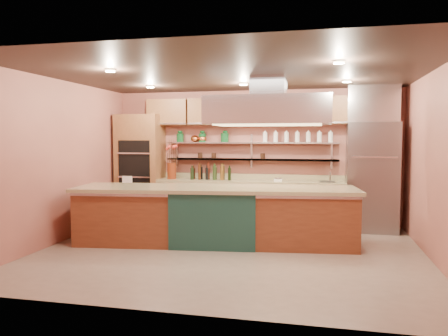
% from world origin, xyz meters
% --- Properties ---
extents(floor, '(6.00, 5.00, 0.02)m').
position_xyz_m(floor, '(0.00, 0.00, -0.01)').
color(floor, gray).
rests_on(floor, ground).
extents(ceiling, '(6.00, 5.00, 0.02)m').
position_xyz_m(ceiling, '(0.00, 0.00, 2.80)').
color(ceiling, black).
rests_on(ceiling, wall_back).
extents(wall_back, '(6.00, 0.04, 2.80)m').
position_xyz_m(wall_back, '(0.00, 2.50, 1.40)').
color(wall_back, '#A45C4D').
rests_on(wall_back, floor).
extents(wall_front, '(6.00, 0.04, 2.80)m').
position_xyz_m(wall_front, '(0.00, -2.50, 1.40)').
color(wall_front, '#A45C4D').
rests_on(wall_front, floor).
extents(wall_left, '(0.04, 5.00, 2.80)m').
position_xyz_m(wall_left, '(-3.00, 0.00, 1.40)').
color(wall_left, '#A45C4D').
rests_on(wall_left, floor).
extents(wall_right, '(0.04, 5.00, 2.80)m').
position_xyz_m(wall_right, '(3.00, 0.00, 1.40)').
color(wall_right, '#A45C4D').
rests_on(wall_right, floor).
extents(oven_stack, '(0.95, 0.64, 2.30)m').
position_xyz_m(oven_stack, '(-2.45, 2.18, 1.15)').
color(oven_stack, brown).
rests_on(oven_stack, floor).
extents(refrigerator, '(0.95, 0.72, 2.10)m').
position_xyz_m(refrigerator, '(2.35, 2.14, 1.05)').
color(refrigerator, gray).
rests_on(refrigerator, floor).
extents(back_counter, '(3.84, 0.64, 0.93)m').
position_xyz_m(back_counter, '(-0.05, 2.20, 0.47)').
color(back_counter, tan).
rests_on(back_counter, floor).
extents(wall_shelf_lower, '(3.60, 0.26, 0.03)m').
position_xyz_m(wall_shelf_lower, '(-0.05, 2.37, 1.35)').
color(wall_shelf_lower, silver).
rests_on(wall_shelf_lower, wall_back).
extents(wall_shelf_upper, '(3.60, 0.26, 0.03)m').
position_xyz_m(wall_shelf_upper, '(-0.05, 2.37, 1.70)').
color(wall_shelf_upper, silver).
rests_on(wall_shelf_upper, wall_back).
extents(upper_cabinets, '(4.60, 0.36, 0.55)m').
position_xyz_m(upper_cabinets, '(0.00, 2.32, 2.35)').
color(upper_cabinets, brown).
rests_on(upper_cabinets, wall_back).
extents(range_hood, '(2.00, 1.00, 0.45)m').
position_xyz_m(range_hood, '(0.55, 0.48, 2.25)').
color(range_hood, silver).
rests_on(range_hood, ceiling).
extents(ceiling_downlights, '(4.00, 2.80, 0.02)m').
position_xyz_m(ceiling_downlights, '(0.00, 0.20, 2.77)').
color(ceiling_downlights, '#FFE5A5').
rests_on(ceiling_downlights, ceiling).
extents(island, '(4.74, 1.58, 0.97)m').
position_xyz_m(island, '(-0.35, 0.48, 0.49)').
color(island, brown).
rests_on(island, floor).
extents(flower_vase, '(0.23, 0.23, 0.34)m').
position_xyz_m(flower_vase, '(-1.72, 2.15, 1.10)').
color(flower_vase, maroon).
rests_on(flower_vase, back_counter).
extents(oil_bottle_cluster, '(0.94, 0.36, 0.30)m').
position_xyz_m(oil_bottle_cluster, '(-0.85, 2.15, 1.08)').
color(oil_bottle_cluster, black).
rests_on(oil_bottle_cluster, back_counter).
extents(kitchen_scale, '(0.18, 0.14, 0.09)m').
position_xyz_m(kitchen_scale, '(0.55, 2.15, 0.97)').
color(kitchen_scale, white).
rests_on(kitchen_scale, back_counter).
extents(bar_faucet, '(0.04, 0.04, 0.21)m').
position_xyz_m(bar_faucet, '(1.57, 2.25, 1.04)').
color(bar_faucet, silver).
rests_on(bar_faucet, back_counter).
extents(copper_kettle, '(0.20, 0.20, 0.14)m').
position_xyz_m(copper_kettle, '(-1.27, 2.37, 1.79)').
color(copper_kettle, '#BF5F2C').
rests_on(copper_kettle, wall_shelf_upper).
extents(green_canister, '(0.20, 0.20, 0.19)m').
position_xyz_m(green_canister, '(-0.61, 2.37, 1.81)').
color(green_canister, '#0E441C').
rests_on(green_canister, wall_shelf_upper).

